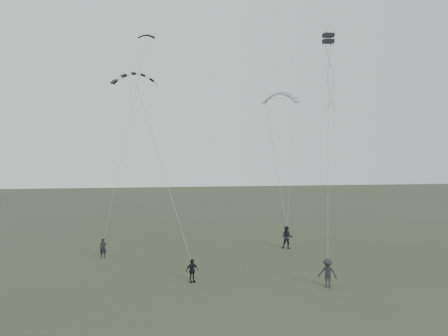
{
  "coord_description": "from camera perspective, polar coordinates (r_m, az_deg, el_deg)",
  "views": [
    {
      "loc": [
        -3.33,
        -28.16,
        8.66
      ],
      "look_at": [
        1.21,
        5.42,
        7.13
      ],
      "focal_mm": 35.0,
      "sensor_mm": 36.0,
      "label": 1
    }
  ],
  "objects": [
    {
      "name": "kite_striped",
      "position": [
        32.38,
        -11.49,
        12.0
      ],
      "size": [
        3.48,
        1.74,
        1.44
      ],
      "primitive_type": null,
      "rotation": [
        0.24,
        0.0,
        0.2
      ],
      "color": "black",
      "rests_on": "flyer_center"
    },
    {
      "name": "ground",
      "position": [
        29.65,
        -0.94,
        -14.39
      ],
      "size": [
        140.0,
        140.0,
        0.0
      ],
      "primitive_type": "plane",
      "color": "#36432C",
      "rests_on": "ground"
    },
    {
      "name": "flyer_right",
      "position": [
        38.49,
        8.23,
        -8.96
      ],
      "size": [
        1.16,
        1.05,
        1.95
      ],
      "primitive_type": "imported",
      "rotation": [
        0.0,
        0.0,
        -0.4
      ],
      "color": "black",
      "rests_on": "ground"
    },
    {
      "name": "kite_box",
      "position": [
        34.4,
        13.47,
        16.15
      ],
      "size": [
        0.74,
        0.81,
        0.81
      ],
      "primitive_type": null,
      "rotation": [
        0.11,
        0.0,
        0.07
      ],
      "color": "black",
      "rests_on": "flyer_far"
    },
    {
      "name": "kite_dark_small",
      "position": [
        41.35,
        -10.1,
        16.69
      ],
      "size": [
        1.56,
        0.8,
        0.63
      ],
      "primitive_type": null,
      "rotation": [
        0.38,
        0.0,
        -0.13
      ],
      "color": "black",
      "rests_on": "flyer_left"
    },
    {
      "name": "kite_pale_large",
      "position": [
        42.19,
        7.34,
        9.62
      ],
      "size": [
        3.51,
        2.67,
        1.59
      ],
      "primitive_type": null,
      "rotation": [
        0.23,
        0.0,
        -0.53
      ],
      "color": "#A6A9AB",
      "rests_on": "flyer_right"
    },
    {
      "name": "flyer_left",
      "position": [
        36.42,
        -15.51,
        -10.03
      ],
      "size": [
        0.57,
        0.39,
        1.52
      ],
      "primitive_type": "imported",
      "rotation": [
        0.0,
        0.0,
        0.04
      ],
      "color": "black",
      "rests_on": "ground"
    },
    {
      "name": "flyer_far",
      "position": [
        28.67,
        13.39,
        -13.18
      ],
      "size": [
        1.34,
        1.21,
        1.8
      ],
      "primitive_type": "imported",
      "rotation": [
        0.0,
        0.0,
        -0.6
      ],
      "color": "#27262B",
      "rests_on": "ground"
    },
    {
      "name": "flyer_center",
      "position": [
        29.02,
        -4.21,
        -13.21
      ],
      "size": [
        0.97,
        0.7,
        1.52
      ],
      "primitive_type": "imported",
      "rotation": [
        0.0,
        0.0,
        0.42
      ],
      "color": "black",
      "rests_on": "ground"
    }
  ]
}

